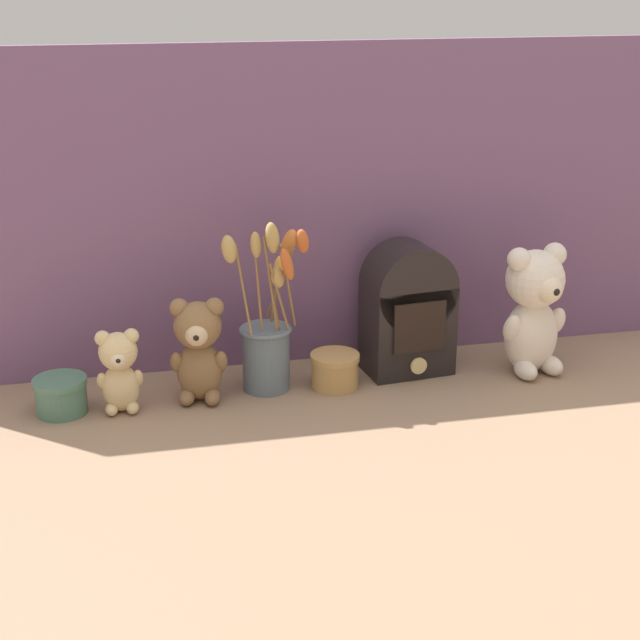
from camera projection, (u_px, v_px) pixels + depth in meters
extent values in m
plane|color=#8E7056|center=(322.00, 392.00, 1.78)|extent=(4.00, 4.00, 0.00)
cube|color=#704C70|center=(303.00, 208.00, 1.83)|extent=(1.54, 0.02, 0.60)
ellipsoid|color=beige|center=(531.00, 335.00, 1.85)|extent=(0.12, 0.10, 0.14)
sphere|color=beige|center=(535.00, 279.00, 1.81)|extent=(0.11, 0.11, 0.11)
sphere|color=beige|center=(548.00, 289.00, 1.77)|extent=(0.05, 0.05, 0.05)
sphere|color=black|center=(556.00, 292.00, 1.75)|extent=(0.01, 0.01, 0.01)
sphere|color=beige|center=(555.00, 254.00, 1.81)|extent=(0.04, 0.04, 0.04)
sphere|color=beige|center=(519.00, 259.00, 1.78)|extent=(0.04, 0.04, 0.04)
ellipsoid|color=beige|center=(556.00, 321.00, 1.85)|extent=(0.04, 0.05, 0.06)
ellipsoid|color=beige|center=(512.00, 328.00, 1.81)|extent=(0.04, 0.05, 0.06)
ellipsoid|color=beige|center=(551.00, 365.00, 1.85)|extent=(0.05, 0.06, 0.04)
ellipsoid|color=beige|center=(525.00, 370.00, 1.83)|extent=(0.05, 0.06, 0.04)
ellipsoid|color=olive|center=(200.00, 371.00, 1.73)|extent=(0.09, 0.08, 0.11)
sphere|color=olive|center=(198.00, 325.00, 1.70)|extent=(0.08, 0.08, 0.08)
sphere|color=#D1B289|center=(197.00, 335.00, 1.67)|extent=(0.04, 0.04, 0.04)
sphere|color=black|center=(196.00, 338.00, 1.66)|extent=(0.01, 0.01, 0.01)
sphere|color=olive|center=(214.00, 307.00, 1.69)|extent=(0.03, 0.03, 0.03)
sphere|color=olive|center=(179.00, 308.00, 1.69)|extent=(0.03, 0.03, 0.03)
ellipsoid|color=olive|center=(221.00, 361.00, 1.72)|extent=(0.03, 0.04, 0.05)
ellipsoid|color=olive|center=(177.00, 362.00, 1.71)|extent=(0.03, 0.04, 0.05)
ellipsoid|color=olive|center=(213.00, 397.00, 1.72)|extent=(0.03, 0.05, 0.03)
ellipsoid|color=olive|center=(187.00, 398.00, 1.72)|extent=(0.03, 0.05, 0.03)
ellipsoid|color=#DBBC84|center=(121.00, 387.00, 1.69)|extent=(0.06, 0.05, 0.09)
sphere|color=#DBBC84|center=(118.00, 350.00, 1.67)|extent=(0.07, 0.07, 0.07)
sphere|color=beige|center=(118.00, 358.00, 1.65)|extent=(0.03, 0.03, 0.03)
sphere|color=black|center=(118.00, 361.00, 1.63)|extent=(0.01, 0.01, 0.01)
sphere|color=#DBBC84|center=(131.00, 335.00, 1.66)|extent=(0.03, 0.03, 0.03)
sphere|color=#DBBC84|center=(102.00, 337.00, 1.66)|extent=(0.03, 0.03, 0.03)
ellipsoid|color=#DBBC84|center=(138.00, 378.00, 1.69)|extent=(0.02, 0.03, 0.04)
ellipsoid|color=#DBBC84|center=(102.00, 381.00, 1.68)|extent=(0.02, 0.03, 0.04)
ellipsoid|color=#DBBC84|center=(132.00, 407.00, 1.69)|extent=(0.02, 0.04, 0.02)
ellipsoid|color=#DBBC84|center=(112.00, 409.00, 1.68)|extent=(0.02, 0.04, 0.02)
cylinder|color=slate|center=(266.00, 358.00, 1.77)|extent=(0.09, 0.09, 0.12)
torus|color=slate|center=(265.00, 329.00, 1.75)|extent=(0.10, 0.10, 0.01)
cylinder|color=olive|center=(279.00, 297.00, 1.70)|extent=(0.04, 0.03, 0.13)
ellipsoid|color=#C65B28|center=(287.00, 264.00, 1.67)|extent=(0.04, 0.04, 0.07)
cylinder|color=olive|center=(288.00, 286.00, 1.71)|extent=(0.04, 0.05, 0.17)
ellipsoid|color=#C65B28|center=(303.00, 242.00, 1.67)|extent=(0.04, 0.04, 0.05)
cylinder|color=olive|center=(271.00, 285.00, 1.70)|extent=(0.03, 0.01, 0.17)
ellipsoid|color=tan|center=(272.00, 238.00, 1.66)|extent=(0.03, 0.03, 0.06)
cylinder|color=olive|center=(243.00, 290.00, 1.70)|extent=(0.02, 0.05, 0.16)
ellipsoid|color=tan|center=(229.00, 249.00, 1.66)|extent=(0.04, 0.05, 0.05)
cylinder|color=olive|center=(280.00, 283.00, 1.77)|extent=(0.05, 0.05, 0.14)
ellipsoid|color=orange|center=(289.00, 242.00, 1.77)|extent=(0.05, 0.05, 0.06)
cylinder|color=olive|center=(275.00, 296.00, 1.75)|extent=(0.02, 0.02, 0.10)
ellipsoid|color=gold|center=(278.00, 267.00, 1.74)|extent=(0.03, 0.03, 0.05)
cylinder|color=olive|center=(258.00, 288.00, 1.71)|extent=(0.01, 0.01, 0.16)
ellipsoid|color=tan|center=(256.00, 245.00, 1.67)|extent=(0.03, 0.03, 0.05)
cylinder|color=olive|center=(275.00, 304.00, 1.72)|extent=(0.02, 0.02, 0.10)
ellipsoid|color=tan|center=(278.00, 277.00, 1.69)|extent=(0.04, 0.03, 0.04)
cube|color=black|center=(407.00, 328.00, 1.84)|extent=(0.17, 0.12, 0.17)
cylinder|color=black|center=(409.00, 285.00, 1.81)|extent=(0.17, 0.12, 0.16)
cube|color=black|center=(420.00, 327.00, 1.79)|extent=(0.10, 0.02, 0.09)
cylinder|color=#D6BC7A|center=(419.00, 366.00, 1.81)|extent=(0.03, 0.01, 0.03)
cylinder|color=#47705B|center=(61.00, 399.00, 1.69)|extent=(0.09, 0.09, 0.05)
cylinder|color=#47705B|center=(60.00, 382.00, 1.68)|extent=(0.09, 0.09, 0.01)
cylinder|color=tan|center=(335.00, 373.00, 1.79)|extent=(0.08, 0.08, 0.05)
cylinder|color=tan|center=(335.00, 357.00, 1.78)|extent=(0.09, 0.09, 0.01)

